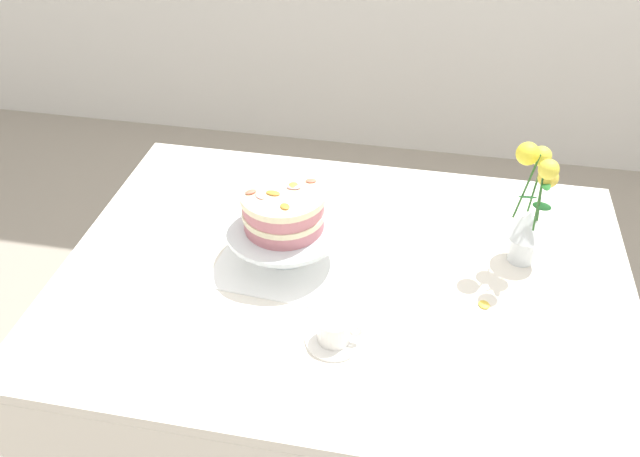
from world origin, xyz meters
The scene contains 8 objects.
ground_plane centered at (0.00, 0.00, 0.00)m, with size 12.00×12.00×0.00m, color #9E9384.
dining_table centered at (0.00, -0.02, 0.65)m, with size 1.40×1.00×0.74m.
linen_napkin centered at (-0.16, 0.03, 0.74)m, with size 0.32×0.32×0.00m, color white.
cake_stand centered at (-0.16, 0.03, 0.82)m, with size 0.29×0.29×0.10m.
layer_cake centered at (-0.16, 0.03, 0.89)m, with size 0.21×0.21×0.11m.
flower_vase centered at (0.43, 0.13, 0.89)m, with size 0.12×0.12×0.34m.
teacup centered at (0.01, -0.23, 0.77)m, with size 0.13×0.13×0.07m.
loose_petal_0 centered at (0.34, -0.05, 0.74)m, with size 0.03×0.03×0.01m, color yellow.
Camera 1 is at (0.17, -1.18, 1.81)m, focal length 36.27 mm.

